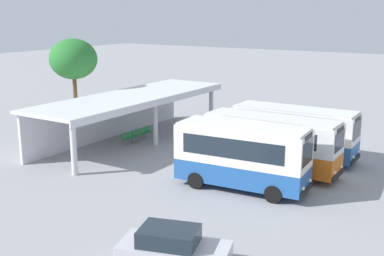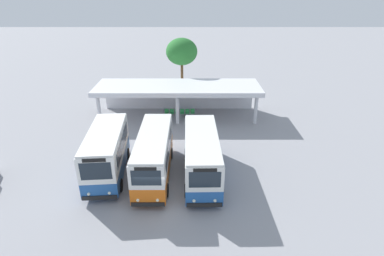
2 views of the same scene
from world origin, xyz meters
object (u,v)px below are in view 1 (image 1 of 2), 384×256
object	(u,v)px
waiting_chair_end_by_column	(125,138)
city_bus_middle_cream	(294,131)
city_bus_nearest_orange	(242,154)
waiting_chair_far_end_seat	(149,130)
city_bus_second_in_row	(271,142)
waiting_chair_middle_seat	(135,135)
waiting_chair_fourth_seat	(141,133)
parked_car_flank	(173,249)
waiting_chair_second_from_end	(131,136)
waiting_chair_fifth_seat	(145,132)

from	to	relation	value
waiting_chair_end_by_column	city_bus_middle_cream	bearing A→B (deg)	-73.16
city_bus_middle_cream	waiting_chair_end_by_column	world-z (taller)	city_bus_middle_cream
city_bus_nearest_orange	city_bus_middle_cream	bearing A→B (deg)	-2.07
waiting_chair_far_end_seat	waiting_chair_end_by_column	bearing A→B (deg)	-179.65
city_bus_second_in_row	city_bus_middle_cream	size ratio (longest dim) A/B	1.01
waiting_chair_middle_seat	city_bus_nearest_orange	bearing A→B (deg)	-112.66
waiting_chair_end_by_column	city_bus_second_in_row	bearing A→B (deg)	-90.20
waiting_chair_far_end_seat	waiting_chair_fourth_seat	bearing A→B (deg)	-175.44
city_bus_second_in_row	city_bus_middle_cream	xyz separation A→B (m)	(3.42, -0.09, -0.02)
parked_car_flank	waiting_chair_second_from_end	bearing A→B (deg)	44.27
city_bus_second_in_row	waiting_chair_fifth_seat	xyz separation A→B (m)	(2.24, 11.04, -1.31)
city_bus_nearest_orange	city_bus_middle_cream	world-z (taller)	city_bus_nearest_orange
city_bus_nearest_orange	waiting_chair_second_from_end	xyz separation A→B (m)	(4.01, 10.85, -1.39)
waiting_chair_fourth_seat	waiting_chair_end_by_column	bearing A→B (deg)	177.54
city_bus_nearest_orange	waiting_chair_far_end_seat	xyz separation A→B (m)	(6.21, 10.94, -1.39)
waiting_chair_middle_seat	waiting_chair_fourth_seat	size ratio (longest dim) A/B	1.00
waiting_chair_fifth_seat	waiting_chair_end_by_column	bearing A→B (deg)	178.91
waiting_chair_middle_seat	waiting_chair_fifth_seat	bearing A→B (deg)	-1.95
waiting_chair_fourth_seat	waiting_chair_fifth_seat	world-z (taller)	same
city_bus_middle_cream	waiting_chair_far_end_seat	size ratio (longest dim) A/B	9.27
waiting_chair_second_from_end	waiting_chair_far_end_seat	distance (m)	2.20
waiting_chair_far_end_seat	waiting_chair_middle_seat	bearing A→B (deg)	-179.26
waiting_chair_second_from_end	waiting_chair_fifth_seat	size ratio (longest dim) A/B	1.00
city_bus_middle_cream	waiting_chair_fourth_seat	bearing A→B (deg)	98.85
city_bus_middle_cream	waiting_chair_second_from_end	world-z (taller)	city_bus_middle_cream
city_bus_nearest_orange	waiting_chair_end_by_column	distance (m)	11.54
waiting_chair_second_from_end	waiting_chair_middle_seat	distance (m)	0.55
parked_car_flank	waiting_chair_fifth_seat	world-z (taller)	parked_car_flank
waiting_chair_end_by_column	waiting_chair_far_end_seat	world-z (taller)	same
waiting_chair_end_by_column	waiting_chair_middle_seat	world-z (taller)	same
waiting_chair_fourth_seat	parked_car_flank	bearing A→B (deg)	-138.08
waiting_chair_end_by_column	waiting_chair_second_from_end	world-z (taller)	same
waiting_chair_end_by_column	waiting_chair_far_end_seat	distance (m)	2.75
city_bus_middle_cream	waiting_chair_far_end_seat	world-z (taller)	city_bus_middle_cream
waiting_chair_middle_seat	parked_car_flank	bearing A→B (deg)	-136.78
waiting_chair_second_from_end	city_bus_second_in_row	bearing A→B (deg)	-93.07
waiting_chair_fourth_seat	waiting_chair_far_end_seat	xyz separation A→B (m)	(1.10, 0.09, 0.00)
waiting_chair_middle_seat	waiting_chair_far_end_seat	world-z (taller)	same
parked_car_flank	waiting_chair_fourth_seat	world-z (taller)	parked_car_flank
city_bus_second_in_row	parked_car_flank	xyz separation A→B (m)	(-12.29, -1.54, -1.01)
city_bus_middle_cream	waiting_chair_second_from_end	xyz separation A→B (m)	(-2.83, 11.10, -1.29)
city_bus_nearest_orange	waiting_chair_end_by_column	size ratio (longest dim) A/B	8.32
city_bus_nearest_orange	waiting_chair_end_by_column	world-z (taller)	city_bus_nearest_orange
waiting_chair_far_end_seat	parked_car_flank	bearing A→B (deg)	-140.03
city_bus_nearest_orange	waiting_chair_second_from_end	size ratio (longest dim) A/B	8.32
waiting_chair_far_end_seat	waiting_chair_fifth_seat	bearing A→B (deg)	-173.90
parked_car_flank	waiting_chair_fourth_seat	size ratio (longest dim) A/B	5.06
city_bus_nearest_orange	waiting_chair_fifth_seat	distance (m)	12.34
city_bus_second_in_row	waiting_chair_far_end_seat	world-z (taller)	city_bus_second_in_row
city_bus_middle_cream	waiting_chair_second_from_end	distance (m)	11.53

